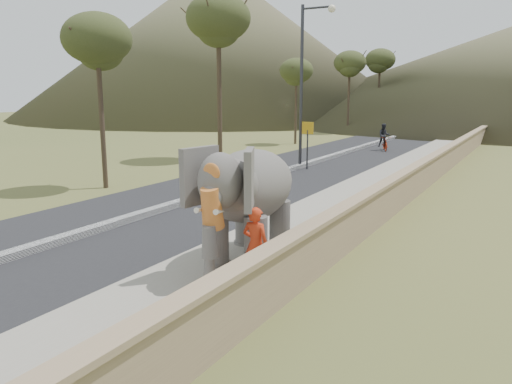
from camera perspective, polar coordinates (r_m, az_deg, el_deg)
ground at (r=11.94m, az=-0.29°, el=-7.73°), size 160.00×160.00×0.00m
road at (r=22.78m, az=1.43°, el=1.62°), size 7.00×120.00×0.03m
median at (r=22.76m, az=1.43°, el=1.86°), size 0.35×120.00×0.22m
walkway at (r=20.90m, az=13.58°, el=0.57°), size 3.00×120.00×0.15m
parapet at (r=20.43m, az=18.09°, el=1.42°), size 0.30×120.00×1.10m
lamppost at (r=25.37m, az=5.89°, el=13.60°), size 1.76×0.36×8.00m
signboard at (r=25.17m, az=5.91°, el=6.25°), size 0.60×0.08×2.40m
hill_left at (r=78.40m, az=-4.36°, el=16.69°), size 60.00×60.00×22.00m
elephant_and_man at (r=11.38m, az=-0.67°, el=-1.08°), size 2.41×3.86×2.63m
motorcyclist at (r=34.21m, az=14.50°, el=5.73°), size 1.24×1.91×1.79m
trees at (r=39.62m, az=22.73°, el=10.70°), size 47.50×45.50×9.46m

